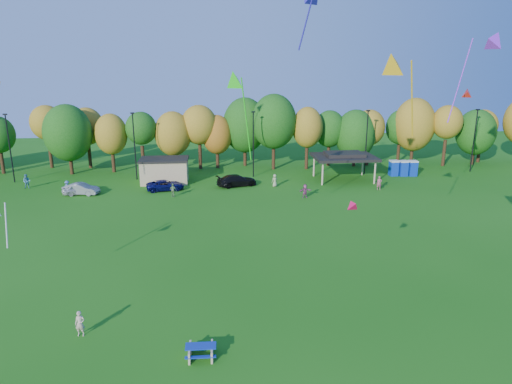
{
  "coord_description": "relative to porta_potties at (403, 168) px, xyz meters",
  "views": [
    {
      "loc": [
        -3.83,
        -21.85,
        15.04
      ],
      "look_at": [
        -1.03,
        6.0,
        7.26
      ],
      "focal_mm": 32.0,
      "sensor_mm": 36.0,
      "label": 1
    }
  ],
  "objects": [
    {
      "name": "lamp_posts",
      "position": [
        -21.07,
        1.53,
        3.8
      ],
      "size": [
        64.5,
        0.25,
        9.09
      ],
      "color": "black",
      "rests_on": "ground"
    },
    {
      "name": "kite_flyer",
      "position": [
        -34.63,
        -36.3,
        -0.33
      ],
      "size": [
        0.57,
        0.39,
        1.53
      ],
      "primitive_type": "imported",
      "rotation": [
        0.0,
        0.0,
        -0.04
      ],
      "color": "#C7A695",
      "rests_on": "ground"
    },
    {
      "name": "car_c",
      "position": [
        -32.69,
        -4.52,
        -0.45
      ],
      "size": [
        4.94,
        2.94,
        1.29
      ],
      "primitive_type": "imported",
      "rotation": [
        0.0,
        0.0,
        1.75
      ],
      "color": "#0C0E4C",
      "rests_on": "ground"
    },
    {
      "name": "far_person_4",
      "position": [
        -6.05,
        -6.97,
        -0.24
      ],
      "size": [
        0.71,
        0.56,
        1.72
      ],
      "primitive_type": "imported",
      "rotation": [
        0.0,
        0.0,
        6.02
      ],
      "color": "#AC5168",
      "rests_on": "ground"
    },
    {
      "name": "far_person_2",
      "position": [
        -16.01,
        -9.56,
        -0.28
      ],
      "size": [
        1.59,
        0.81,
        1.64
      ],
      "primitive_type": "imported",
      "rotation": [
        0.0,
        0.0,
        0.23
      ],
      "color": "#9A4072",
      "rests_on": "ground"
    },
    {
      "name": "kite_13",
      "position": [
        -24.88,
        -23.23,
        12.89
      ],
      "size": [
        2.39,
        4.36,
        7.46
      ],
      "color": "#24D31C"
    },
    {
      "name": "car_b",
      "position": [
        -42.59,
        -5.51,
        -0.4
      ],
      "size": [
        4.43,
        2.33,
        1.39
      ],
      "primitive_type": "imported",
      "rotation": [
        0.0,
        0.0,
        1.36
      ],
      "color": "gray",
      "rests_on": "ground"
    },
    {
      "name": "ground",
      "position": [
        -23.07,
        -38.47,
        -1.1
      ],
      "size": [
        160.0,
        160.0,
        0.0
      ],
      "primitive_type": "plane",
      "color": "#19600F",
      "rests_on": "ground"
    },
    {
      "name": "kite_1",
      "position": [
        -18.27,
        -34.43,
        5.69
      ],
      "size": [
        0.89,
        1.09,
        1.02
      ],
      "color": "#D50B49"
    },
    {
      "name": "far_person_3",
      "position": [
        -44.44,
        -4.66,
        -0.32
      ],
      "size": [
        1.14,
        0.92,
        1.55
      ],
      "primitive_type": "imported",
      "rotation": [
        0.0,
        0.0,
        2.74
      ],
      "color": "#446297",
      "rests_on": "ground"
    },
    {
      "name": "kite_8",
      "position": [
        -1.87,
        -20.51,
        16.13
      ],
      "size": [
        4.71,
        3.42,
        8.54
      ],
      "color": "#9C2BE8"
    },
    {
      "name": "far_person_0",
      "position": [
        -18.85,
        -4.16,
        -0.28
      ],
      "size": [
        0.94,
        0.78,
        1.63
      ],
      "primitive_type": "imported",
      "rotation": [
        0.0,
        0.0,
        3.53
      ],
      "color": "#9CA470",
      "rests_on": "ground"
    },
    {
      "name": "car_d",
      "position": [
        -23.68,
        -3.37,
        -0.35
      ],
      "size": [
        5.57,
        3.55,
        1.5
      ],
      "primitive_type": "imported",
      "rotation": [
        0.0,
        0.0,
        1.87
      ],
      "color": "black",
      "rests_on": "ground"
    },
    {
      "name": "car_a",
      "position": [
        -42.71,
        -5.29,
        -0.4
      ],
      "size": [
        4.41,
        2.68,
        1.4
      ],
      "primitive_type": "imported",
      "rotation": [
        0.0,
        0.0,
        1.84
      ],
      "color": "#BABABA",
      "rests_on": "ground"
    },
    {
      "name": "picnic_table",
      "position": [
        -27.71,
        -39.03,
        -0.69
      ],
      "size": [
        1.65,
        1.38,
        0.7
      ],
      "rotation": [
        0.0,
        0.0,
        -0.02
      ],
      "color": "tan",
      "rests_on": "ground"
    },
    {
      "name": "far_person_5",
      "position": [
        -31.47,
        -7.69,
        -0.28
      ],
      "size": [
        1.03,
        0.79,
        1.63
      ],
      "primitive_type": "imported",
      "rotation": [
        0.0,
        0.0,
        2.66
      ],
      "color": "#6E8F57",
      "rests_on": "ground"
    },
    {
      "name": "far_person_1",
      "position": [
        -50.17,
        -1.93,
        -0.18
      ],
      "size": [
        0.9,
        0.7,
        1.84
      ],
      "primitive_type": "imported",
      "rotation": [
        0.0,
        0.0,
        6.28
      ],
      "color": "teal",
      "rests_on": "ground"
    },
    {
      "name": "pavilion",
      "position": [
        -9.07,
        -1.47,
        2.13
      ],
      "size": [
        8.2,
        6.2,
        3.77
      ],
      "color": "tan",
      "rests_on": "ground"
    },
    {
      "name": "kite_11",
      "position": [
        -15.44,
        -31.77,
        14.1
      ],
      "size": [
        2.85,
        3.21,
        5.67
      ],
      "color": "gold"
    },
    {
      "name": "utility_building",
      "position": [
        -33.07,
        -0.47,
        0.54
      ],
      "size": [
        6.3,
        4.3,
        3.25
      ],
      "color": "tan",
      "rests_on": "ground"
    },
    {
      "name": "tree_line",
      "position": [
        -24.1,
        7.04,
        4.82
      ],
      "size": [
        93.57,
        10.55,
        11.15
      ],
      "color": "black",
      "rests_on": "ground"
    },
    {
      "name": "porta_potties",
      "position": [
        0.0,
        0.0,
        0.0
      ],
      "size": [
        3.75,
        1.52,
        2.18
      ],
      "color": "#0D33A9",
      "rests_on": "ground"
    },
    {
      "name": "kite_10",
      "position": [
        -0.44,
        -14.74,
        11.31
      ],
      "size": [
        1.69,
        1.85,
        1.51
      ],
      "color": "red"
    }
  ]
}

